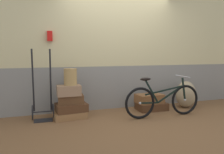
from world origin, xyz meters
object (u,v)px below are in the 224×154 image
(burlap_sack, at_px, (186,94))
(suitcase_1, at_px, (71,107))
(suitcase_3, at_px, (69,90))
(suitcase_5, at_px, (149,98))
(suitcase_4, at_px, (151,106))
(wicker_basket, at_px, (70,77))
(bicycle, at_px, (163,100))
(suitcase_2, at_px, (71,99))
(luggage_trolley, at_px, (43,103))
(suitcase_0, at_px, (70,115))

(burlap_sack, bearing_deg, suitcase_1, 179.96)
(suitcase_3, bearing_deg, suitcase_5, 2.51)
(suitcase_3, distance_m, suitcase_4, 1.88)
(wicker_basket, bearing_deg, suitcase_1, -82.82)
(suitcase_3, height_order, suitcase_5, suitcase_3)
(burlap_sack, bearing_deg, bicycle, -151.73)
(suitcase_1, xyz_separation_m, suitcase_5, (1.73, 0.05, 0.05))
(suitcase_3, bearing_deg, suitcase_2, 54.87)
(suitcase_1, relative_size, luggage_trolley, 0.44)
(suitcase_2, height_order, burlap_sack, burlap_sack)
(suitcase_5, xyz_separation_m, bicycle, (0.01, -0.54, 0.07))
(suitcase_0, distance_m, suitcase_2, 0.31)
(suitcase_0, relative_size, suitcase_1, 1.04)
(suitcase_5, bearing_deg, wicker_basket, 177.06)
(suitcase_2, height_order, wicker_basket, wicker_basket)
(bicycle, bearing_deg, suitcase_0, 164.47)
(suitcase_0, bearing_deg, burlap_sack, -5.32)
(suitcase_2, xyz_separation_m, wicker_basket, (-0.00, -0.03, 0.44))
(suitcase_4, relative_size, wicker_basket, 2.01)
(suitcase_3, height_order, suitcase_4, suitcase_3)
(suitcase_0, distance_m, suitcase_5, 1.77)
(suitcase_5, distance_m, burlap_sack, 0.92)
(suitcase_4, relative_size, bicycle, 0.39)
(suitcase_2, xyz_separation_m, suitcase_3, (-0.04, -0.06, 0.18))
(suitcase_5, height_order, burlap_sack, burlap_sack)
(suitcase_4, bearing_deg, burlap_sack, -2.21)
(suitcase_0, distance_m, suitcase_1, 0.15)
(suitcase_4, xyz_separation_m, wicker_basket, (-1.78, -0.02, 0.72))
(suitcase_1, xyz_separation_m, suitcase_3, (-0.04, -0.00, 0.34))
(suitcase_1, relative_size, suitcase_4, 0.92)
(suitcase_5, bearing_deg, burlap_sack, -7.04)
(suitcase_0, relative_size, wicker_basket, 1.91)
(suitcase_3, relative_size, suitcase_5, 0.78)
(wicker_basket, bearing_deg, suitcase_3, -144.67)
(suitcase_5, distance_m, wicker_basket, 1.81)
(suitcase_0, xyz_separation_m, suitcase_3, (-0.01, -0.01, 0.48))
(suitcase_0, height_order, suitcase_3, suitcase_3)
(burlap_sack, bearing_deg, luggage_trolley, 178.68)
(suitcase_0, xyz_separation_m, suitcase_1, (0.03, -0.00, 0.14))
(suitcase_1, relative_size, suitcase_2, 1.21)
(suitcase_5, bearing_deg, suitcase_3, 177.94)
(suitcase_4, height_order, bicycle, bicycle)
(suitcase_4, bearing_deg, suitcase_2, -179.86)
(suitcase_0, distance_m, bicycle, 1.86)
(suitcase_2, distance_m, luggage_trolley, 0.53)
(suitcase_4, bearing_deg, wicker_basket, -178.97)
(wicker_basket, xyz_separation_m, burlap_sack, (2.65, -0.02, -0.50))
(suitcase_3, bearing_deg, luggage_trolley, 171.81)
(suitcase_4, xyz_separation_m, bicycle, (-0.04, -0.53, 0.25))
(wicker_basket, bearing_deg, suitcase_0, -143.37)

